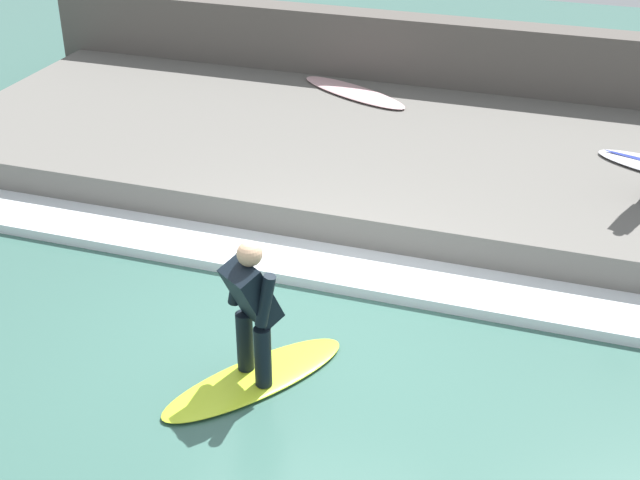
# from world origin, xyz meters

# --- Properties ---
(ground_plane) EXTENTS (28.00, 28.00, 0.00)m
(ground_plane) POSITION_xyz_m (0.00, 0.00, 0.00)
(ground_plane) COLOR #386056
(concrete_ledge) EXTENTS (4.40, 12.14, 0.47)m
(concrete_ledge) POSITION_xyz_m (3.96, 0.00, 0.24)
(concrete_ledge) COLOR #66635E
(concrete_ledge) RESTS_ON ground_plane
(back_wall) EXTENTS (0.50, 12.75, 1.45)m
(back_wall) POSITION_xyz_m (6.41, 0.00, 0.72)
(back_wall) COLOR #544F49
(back_wall) RESTS_ON ground_plane
(wave_foam_crest) EXTENTS (0.80, 11.53, 0.12)m
(wave_foam_crest) POSITION_xyz_m (1.36, 0.00, 0.06)
(wave_foam_crest) COLOR silver
(wave_foam_crest) RESTS_ON ground_plane
(surfboard_riding) EXTENTS (1.85, 1.50, 0.06)m
(surfboard_riding) POSITION_xyz_m (-0.64, 0.12, 0.03)
(surfboard_riding) COLOR #BFE02D
(surfboard_riding) RESTS_ON ground_plane
(surfer_riding) EXTENTS (0.56, 0.55, 1.35)m
(surfer_riding) POSITION_xyz_m (-0.64, 0.12, 0.81)
(surfer_riding) COLOR black
(surfer_riding) RESTS_ON surfboard_riding
(surfboard_spare) EXTENTS (1.33, 1.96, 0.06)m
(surfboard_spare) POSITION_xyz_m (5.52, 1.07, 0.50)
(surfboard_spare) COLOR beige
(surfboard_spare) RESTS_ON concrete_ledge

